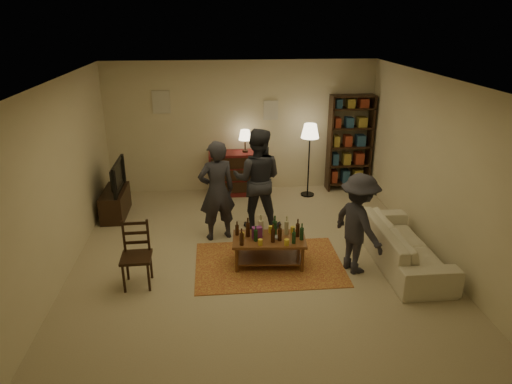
{
  "coord_description": "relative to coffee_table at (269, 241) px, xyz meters",
  "views": [
    {
      "loc": [
        -0.58,
        -6.25,
        3.53
      ],
      "look_at": [
        0.02,
        0.1,
        1.04
      ],
      "focal_mm": 32.0,
      "sensor_mm": 36.0,
      "label": 1
    }
  ],
  "objects": [
    {
      "name": "person_by_sofa",
      "position": [
        1.24,
        -0.27,
        0.35
      ],
      "size": [
        0.87,
        1.1,
        1.49
      ],
      "primitive_type": "imported",
      "rotation": [
        0.0,
        0.0,
        1.94
      ],
      "color": "#2B2A32",
      "rests_on": "ground"
    },
    {
      "name": "room_shell",
      "position": [
        -0.83,
        3.24,
        1.42
      ],
      "size": [
        6.0,
        6.0,
        6.0
      ],
      "color": "beige",
      "rests_on": "ground"
    },
    {
      "name": "floor_lamp",
      "position": [
        1.14,
        2.73,
        0.87
      ],
      "size": [
        0.36,
        0.36,
        1.51
      ],
      "color": "black",
      "rests_on": "ground"
    },
    {
      "name": "floor",
      "position": [
        -0.18,
        0.26,
        -0.4
      ],
      "size": [
        6.0,
        6.0,
        0.0
      ],
      "primitive_type": "plane",
      "color": "#C6B793",
      "rests_on": "ground"
    },
    {
      "name": "person_right",
      "position": [
        -0.05,
        1.33,
        0.49
      ],
      "size": [
        1.0,
        0.86,
        1.78
      ],
      "primitive_type": "imported",
      "rotation": [
        0.0,
        0.0,
        2.91
      ],
      "color": "#292A32",
      "rests_on": "ground"
    },
    {
      "name": "bookshelf",
      "position": [
        2.06,
        3.04,
        0.64
      ],
      "size": [
        0.9,
        0.34,
        2.02
      ],
      "color": "black",
      "rests_on": "ground"
    },
    {
      "name": "dining_chair",
      "position": [
        -1.88,
        -0.34,
        0.09
      ],
      "size": [
        0.42,
        0.42,
        0.94
      ],
      "rotation": [
        0.0,
        0.0,
        0.03
      ],
      "color": "black",
      "rests_on": "ground"
    },
    {
      "name": "person_left",
      "position": [
        -0.75,
        0.96,
        0.45
      ],
      "size": [
        0.71,
        0.56,
        1.69
      ],
      "primitive_type": "imported",
      "rotation": [
        0.0,
        0.0,
        3.43
      ],
      "color": "#282830",
      "rests_on": "ground"
    },
    {
      "name": "dresser",
      "position": [
        -0.38,
        2.97,
        0.08
      ],
      "size": [
        1.0,
        0.5,
        1.36
      ],
      "color": "maroon",
      "rests_on": "ground"
    },
    {
      "name": "rug",
      "position": [
        0.0,
        -0.0,
        -0.39
      ],
      "size": [
        2.2,
        1.5,
        0.01
      ],
      "primitive_type": "cube",
      "color": "maroon",
      "rests_on": "ground"
    },
    {
      "name": "coffee_table",
      "position": [
        0.0,
        0.0,
        0.0
      ],
      "size": [
        1.12,
        0.67,
        0.78
      ],
      "rotation": [
        0.0,
        0.0,
        -0.08
      ],
      "color": "brown",
      "rests_on": "ground"
    },
    {
      "name": "sofa",
      "position": [
        2.02,
        -0.14,
        -0.09
      ],
      "size": [
        0.81,
        2.08,
        0.61
      ],
      "primitive_type": "imported",
      "rotation": [
        0.0,
        0.0,
        1.57
      ],
      "color": "beige",
      "rests_on": "ground"
    },
    {
      "name": "tv_stand",
      "position": [
        -2.63,
        2.06,
        -0.01
      ],
      "size": [
        0.4,
        1.0,
        1.06
      ],
      "color": "black",
      "rests_on": "ground"
    }
  ]
}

